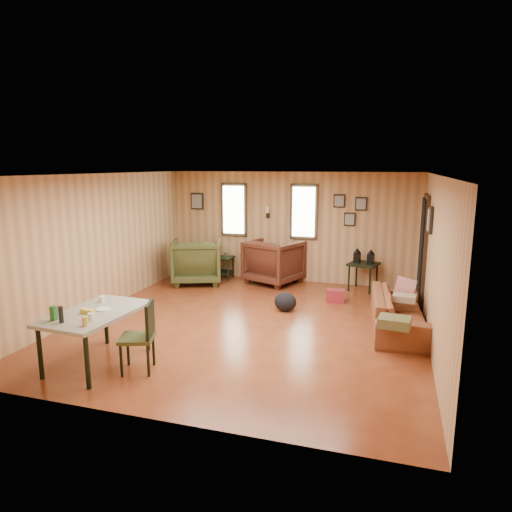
# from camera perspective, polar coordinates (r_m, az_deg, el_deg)

# --- Properties ---
(room) EXTENTS (5.54, 6.04, 2.44)m
(room) POSITION_cam_1_polar(r_m,az_deg,el_deg) (7.41, 0.97, 0.92)
(room) COLOR brown
(room) RESTS_ON ground
(sofa) EXTENTS (0.73, 2.02, 0.78)m
(sofa) POSITION_cam_1_polar(r_m,az_deg,el_deg) (7.49, 17.41, -5.93)
(sofa) COLOR brown
(sofa) RESTS_ON ground
(recliner_brown) EXTENTS (1.31, 1.27, 1.06)m
(recliner_brown) POSITION_cam_1_polar(r_m,az_deg,el_deg) (9.90, 2.28, -0.42)
(recliner_brown) COLOR #4B2316
(recliner_brown) RESTS_ON ground
(recliner_green) EXTENTS (1.31, 1.27, 1.06)m
(recliner_green) POSITION_cam_1_polar(r_m,az_deg,el_deg) (10.00, -7.42, -0.39)
(recliner_green) COLOR #3C411D
(recliner_green) RESTS_ON ground
(end_table) EXTENTS (0.49, 0.45, 0.62)m
(end_table) POSITION_cam_1_polar(r_m,az_deg,el_deg) (10.34, -4.28, -0.97)
(end_table) COLOR black
(end_table) RESTS_ON ground
(side_table) EXTENTS (0.67, 0.67, 0.88)m
(side_table) POSITION_cam_1_polar(r_m,az_deg,el_deg) (9.57, 13.30, -0.72)
(side_table) COLOR black
(side_table) RESTS_ON ground
(cooler) EXTENTS (0.35, 0.27, 0.24)m
(cooler) POSITION_cam_1_polar(r_m,az_deg,el_deg) (8.76, 9.91, -4.92)
(cooler) COLOR maroon
(cooler) RESTS_ON ground
(backpack) EXTENTS (0.45, 0.38, 0.34)m
(backpack) POSITION_cam_1_polar(r_m,az_deg,el_deg) (8.10, 3.69, -5.74)
(backpack) COLOR black
(backpack) RESTS_ON ground
(sofa_pillows) EXTENTS (0.56, 1.78, 0.36)m
(sofa_pillows) POSITION_cam_1_polar(r_m,az_deg,el_deg) (7.07, 17.57, -5.98)
(sofa_pillows) COLOR brown
(sofa_pillows) RESTS_ON sofa
(dining_table) EXTENTS (0.92, 1.44, 0.91)m
(dining_table) POSITION_cam_1_polar(r_m,az_deg,el_deg) (6.21, -19.47, -7.14)
(dining_table) COLOR gray
(dining_table) RESTS_ON ground
(dining_chair) EXTENTS (0.51, 0.51, 0.90)m
(dining_chair) POSITION_cam_1_polar(r_m,az_deg,el_deg) (5.90, -14.04, -9.29)
(dining_chair) COLOR #3C411D
(dining_chair) RESTS_ON ground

